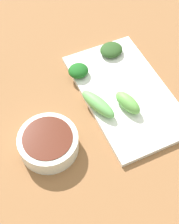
# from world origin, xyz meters

# --- Properties ---
(tabletop) EXTENTS (2.10, 2.10, 0.02)m
(tabletop) POSITION_xyz_m (0.00, 0.00, 0.01)
(tabletop) COLOR brown
(tabletop) RESTS_ON ground
(sauce_bowl) EXTENTS (0.12, 0.12, 0.04)m
(sauce_bowl) POSITION_xyz_m (-0.13, -0.03, 0.04)
(sauce_bowl) COLOR white
(sauce_bowl) RESTS_ON tabletop
(serving_plate) EXTENTS (0.18, 0.32, 0.01)m
(serving_plate) POSITION_xyz_m (0.08, 0.03, 0.03)
(serving_plate) COLOR white
(serving_plate) RESTS_ON tabletop
(broccoli_leafy_0) EXTENTS (0.05, 0.05, 0.02)m
(broccoli_leafy_0) POSITION_xyz_m (0.00, 0.12, 0.04)
(broccoli_leafy_0) COLOR #195B1C
(broccoli_leafy_0) RESTS_ON serving_plate
(broccoli_stalk_1) EXTENTS (0.05, 0.07, 0.03)m
(broccoli_stalk_1) POSITION_xyz_m (0.06, -0.01, 0.05)
(broccoli_stalk_1) COLOR #67AC4E
(broccoli_stalk_1) RESTS_ON serving_plate
(broccoli_leafy_2) EXTENTS (0.06, 0.06, 0.02)m
(broccoli_leafy_2) POSITION_xyz_m (0.10, 0.15, 0.04)
(broccoli_leafy_2) COLOR #294B1F
(broccoli_leafy_2) RESTS_ON serving_plate
(broccoli_stalk_3) EXTENTS (0.06, 0.10, 0.03)m
(broccoli_stalk_3) POSITION_xyz_m (0.00, 0.01, 0.05)
(broccoli_stalk_3) COLOR #65B15A
(broccoli_stalk_3) RESTS_ON serving_plate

